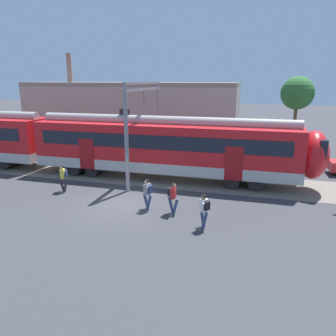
{
  "coord_description": "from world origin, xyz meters",
  "views": [
    {
      "loc": [
        7.01,
        -15.57,
        6.68
      ],
      "look_at": [
        1.98,
        2.45,
        1.6
      ],
      "focal_mm": 35.0,
      "sensor_mm": 36.0,
      "label": 1
    }
  ],
  "objects_px": {
    "pedestrian_yellow": "(63,176)",
    "pedestrian_grey": "(148,192)",
    "pedestrian_white": "(204,208)",
    "pedestrian_red": "(173,195)"
  },
  "relations": [
    {
      "from": "pedestrian_yellow",
      "to": "pedestrian_grey",
      "type": "height_order",
      "value": "same"
    },
    {
      "from": "pedestrian_white",
      "to": "pedestrian_grey",
      "type": "bearing_deg",
      "value": 155.67
    },
    {
      "from": "pedestrian_yellow",
      "to": "pedestrian_white",
      "type": "height_order",
      "value": "same"
    },
    {
      "from": "pedestrian_red",
      "to": "pedestrian_yellow",
      "type": "bearing_deg",
      "value": 168.02
    },
    {
      "from": "pedestrian_grey",
      "to": "pedestrian_white",
      "type": "bearing_deg",
      "value": -24.33
    },
    {
      "from": "pedestrian_yellow",
      "to": "pedestrian_red",
      "type": "height_order",
      "value": "same"
    },
    {
      "from": "pedestrian_yellow",
      "to": "pedestrian_red",
      "type": "distance_m",
      "value": 7.48
    },
    {
      "from": "pedestrian_grey",
      "to": "pedestrian_white",
      "type": "distance_m",
      "value": 3.55
    },
    {
      "from": "pedestrian_red",
      "to": "pedestrian_grey",
      "type": "bearing_deg",
      "value": 172.11
    },
    {
      "from": "pedestrian_grey",
      "to": "pedestrian_red",
      "type": "distance_m",
      "value": 1.43
    }
  ]
}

